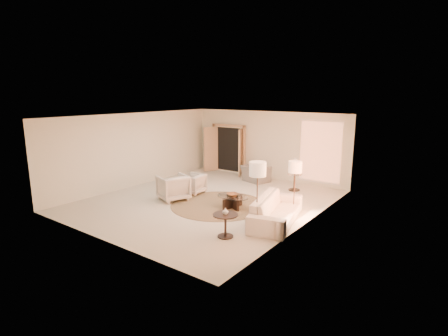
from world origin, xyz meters
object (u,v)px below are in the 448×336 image
Objects in this scene: end_table at (225,221)px; side_table at (295,180)px; end_vase at (225,211)px; accent_chair at (256,171)px; floor_lamp_near at (295,169)px; sofa at (277,210)px; side_vase at (295,170)px; coffee_table at (233,201)px; armchair_right at (173,186)px; armchair_left at (193,183)px; bowl at (233,195)px; floor_lamp_far at (258,172)px.

end_table is 1.00× the size of side_table.
accent_chair is at bearing 113.69° from end_vase.
floor_lamp_near reaches higher than side_table.
side_vase is at bearing 2.97° from sofa.
armchair_right is at bearing -168.03° from coffee_table.
accent_chair is at bearing 113.69° from end_table.
floor_lamp_near is (3.90, 0.06, 0.98)m from armchair_left.
armchair_left is 2.92m from accent_chair.
side_table reaches higher than coffee_table.
armchair_left is 4.75× the size of end_vase.
armchair_right is at bearing -128.78° from side_vase.
side_vase is at bearing 77.51° from coffee_table.
armchair_right is 0.58× the size of floor_lamp_near.
sofa is at bearing -9.73° from bowl.
floor_lamp_near is 10.00× the size of end_vase.
armchair_right is at bearing 155.36° from end_vase.
accent_chair is 3.50m from bowl.
sofa is 3.96× the size of side_table.
side_vase is (0.00, 0.00, 0.37)m from side_table.
side_vase is at bearing 95.33° from end_vase.
end_vase is 4.99m from side_vase.
coffee_table is 2.19m from floor_lamp_near.
floor_lamp_near reaches higher than bowl.
side_table reaches higher than bowl.
accent_chair reaches higher than bowl.
sofa is at bearing 71.68° from end_table.
end_vase is (3.25, -1.49, 0.21)m from armchair_right.
coffee_table is 8.74× the size of end_vase.
floor_lamp_near is at bearing 85.90° from armchair_left.
side_table is at bearing 162.93° from armchair_right.
end_table is at bearing -84.67° from side_table.
armchair_right is 0.52× the size of floor_lamp_far.
floor_lamp_near is 2.74m from side_vase.
armchair_left is 4.10m from end_vase.
sofa is 1.77m from end_vase.
floor_lamp_near is (0.65, 2.54, 0.95)m from end_table.
armchair_left is 0.42× the size of floor_lamp_far.
armchair_left is 2.18m from bowl.
accent_chair is 2.77× the size of bowl.
accent_chair is 6.23× the size of end_vase.
sofa is 1.71m from bowl.
armchair_right is 3.87m from accent_chair.
side_table is (2.79, 3.47, -0.08)m from armchair_right.
bowl is (-1.46, 0.99, -1.10)m from floor_lamp_far.
sofa is 3.88m from armchair_left.
accent_chair is at bearing 171.42° from side_table.
armchair_right reaches higher than end_table.
armchair_right is (-3.80, -0.16, 0.10)m from sofa.
side_vase is (-1.11, 2.43, -0.61)m from floor_lamp_near.
floor_lamp_near reaches higher than armchair_left.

